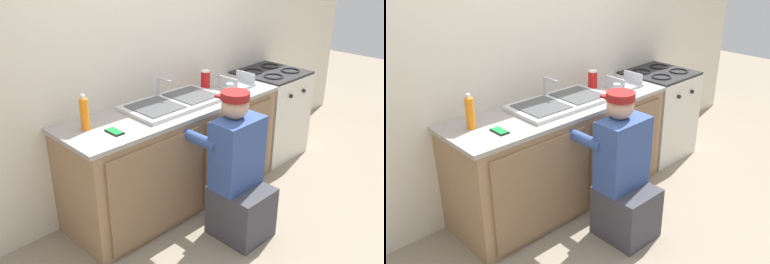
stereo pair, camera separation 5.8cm
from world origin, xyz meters
TOP-DOWN VIEW (x-y plane):
  - ground_plane at (0.00, 0.00)m, footprint 12.00×12.00m
  - back_wall at (0.00, 0.65)m, footprint 6.00×0.10m
  - counter_cabinet at (0.00, 0.29)m, footprint 1.88×0.62m
  - countertop at (0.00, 0.30)m, footprint 1.92×0.62m
  - sink_double_basin at (0.00, 0.30)m, footprint 0.80×0.44m
  - stove_range at (1.29, 0.30)m, footprint 0.62×0.62m
  - plumber_person at (0.01, -0.36)m, footprint 0.42×0.61m
  - cell_phone at (-0.65, 0.19)m, footprint 0.07×0.14m
  - soap_bottle_orange at (-0.75, 0.37)m, footprint 0.06×0.06m
  - dish_rack_tray at (0.70, 0.25)m, footprint 0.28×0.22m
  - water_glass at (0.49, 0.15)m, footprint 0.06×0.06m
  - soda_cup_red at (0.49, 0.43)m, footprint 0.08×0.08m

SIDE VIEW (x-z plane):
  - ground_plane at x=0.00m, z-range 0.00..0.00m
  - counter_cabinet at x=0.00m, z-range 0.00..0.82m
  - stove_range at x=1.29m, z-range 0.00..0.88m
  - plumber_person at x=0.01m, z-range -0.09..1.01m
  - countertop at x=0.00m, z-range 0.82..0.86m
  - cell_phone at x=-0.65m, z-range 0.86..0.87m
  - sink_double_basin at x=0.00m, z-range 0.78..0.97m
  - dish_rack_tray at x=0.70m, z-range 0.83..0.94m
  - water_glass at x=0.49m, z-range 0.86..0.96m
  - soda_cup_red at x=0.49m, z-range 0.86..1.01m
  - soap_bottle_orange at x=-0.75m, z-range 0.84..1.09m
  - back_wall at x=0.00m, z-range 0.00..2.50m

